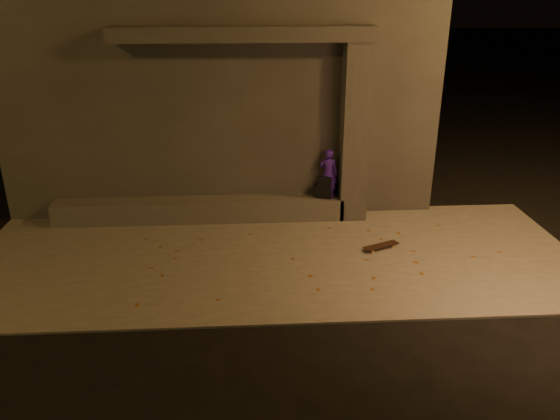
{
  "coord_description": "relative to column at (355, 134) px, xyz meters",
  "views": [
    {
      "loc": [
        -0.47,
        -6.91,
        4.59
      ],
      "look_at": [
        0.08,
        2.0,
        0.93
      ],
      "focal_mm": 35.0,
      "sensor_mm": 36.0,
      "label": 1
    }
  ],
  "objects": [
    {
      "name": "skateboarder",
      "position": [
        -0.51,
        0.0,
        -0.83
      ],
      "size": [
        0.44,
        0.36,
        1.05
      ],
      "primitive_type": "imported",
      "rotation": [
        0.0,
        0.0,
        2.83
      ],
      "color": "#3B18A0",
      "rests_on": "ledge"
    },
    {
      "name": "ground",
      "position": [
        -1.7,
        -3.75,
        -1.84
      ],
      "size": [
        120.0,
        120.0,
        0.0
      ],
      "primitive_type": "plane",
      "color": "black",
      "rests_on": "ground"
    },
    {
      "name": "column",
      "position": [
        0.0,
        0.0,
        0.0
      ],
      "size": [
        0.55,
        0.55,
        3.6
      ],
      "primitive_type": "cube",
      "color": "#3B3835",
      "rests_on": "sidewalk"
    },
    {
      "name": "sidewalk",
      "position": [
        -1.7,
        -1.75,
        -1.82
      ],
      "size": [
        11.0,
        4.4,
        0.04
      ],
      "primitive_type": "cube",
      "color": "#646058",
      "rests_on": "ground"
    },
    {
      "name": "backpack",
      "position": [
        -0.6,
        -0.0,
        -1.19
      ],
      "size": [
        0.39,
        0.31,
        0.48
      ],
      "rotation": [
        0.0,
        0.0,
        -0.28
      ],
      "color": "black",
      "rests_on": "ledge"
    },
    {
      "name": "building",
      "position": [
        -2.7,
        2.74,
        0.77
      ],
      "size": [
        9.0,
        5.1,
        5.22
      ],
      "color": "#3B3835",
      "rests_on": "ground"
    },
    {
      "name": "canopy",
      "position": [
        -2.2,
        0.05,
        1.94
      ],
      "size": [
        5.0,
        0.7,
        0.28
      ],
      "primitive_type": "cube",
      "color": "#3B3835",
      "rests_on": "column"
    },
    {
      "name": "ledge",
      "position": [
        -3.2,
        0.0,
        -1.58
      ],
      "size": [
        6.0,
        0.55,
        0.45
      ],
      "primitive_type": "cube",
      "color": "#4C4A44",
      "rests_on": "sidewalk"
    },
    {
      "name": "skateboard",
      "position": [
        0.28,
        -1.61,
        -1.73
      ],
      "size": [
        0.73,
        0.46,
        0.08
      ],
      "rotation": [
        0.0,
        0.0,
        0.42
      ],
      "color": "black",
      "rests_on": "sidewalk"
    }
  ]
}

